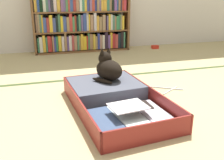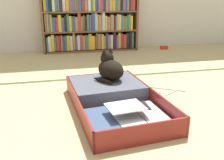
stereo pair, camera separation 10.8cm
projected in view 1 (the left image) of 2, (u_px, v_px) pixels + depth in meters
name	position (u px, v px, depth m)	size (l,w,h in m)	color
ground_plane	(140.00, 121.00, 1.65)	(10.00, 10.00, 0.00)	tan
tatami_border	(103.00, 77.00, 2.53)	(4.80, 0.05, 0.00)	#3F5228
bookshelf	(82.00, 22.00, 3.57)	(1.37, 0.23, 0.86)	brown
open_suitcase	(111.00, 97.00, 1.90)	(0.65, 1.02, 0.13)	maroon
black_cat	(108.00, 68.00, 2.04)	(0.28, 0.32, 0.25)	black
clothes_hanger	(158.00, 89.00, 2.20)	(0.37, 0.30, 0.01)	silver
small_red_pouch	(155.00, 47.00, 3.87)	(0.10, 0.07, 0.05)	red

